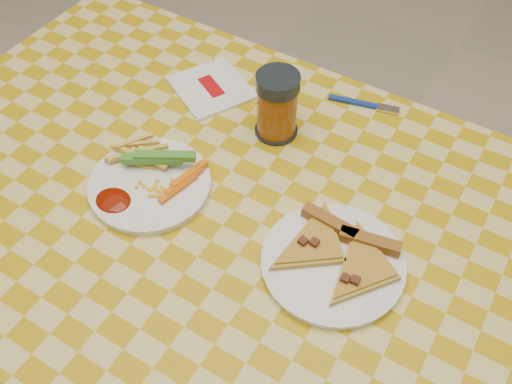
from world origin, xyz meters
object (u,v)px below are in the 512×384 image
(plate_left, at_px, (150,185))
(plate_right, at_px, (333,264))
(table, at_px, (225,251))
(drink_glass, at_px, (277,106))

(plate_left, relative_size, plate_right, 0.94)
(table, bearing_deg, plate_right, 7.07)
(plate_left, bearing_deg, plate_right, 3.50)
(table, relative_size, drink_glass, 10.02)
(plate_left, xyz_separation_m, drink_glass, (0.11, 0.23, 0.06))
(plate_left, xyz_separation_m, plate_right, (0.33, 0.02, 0.00))
(table, xyz_separation_m, plate_left, (-0.15, 0.00, 0.08))
(plate_right, height_order, drink_glass, drink_glass)
(table, bearing_deg, drink_glass, 98.49)
(drink_glass, bearing_deg, table, -81.51)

